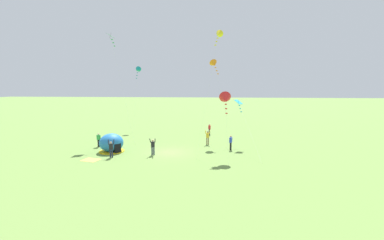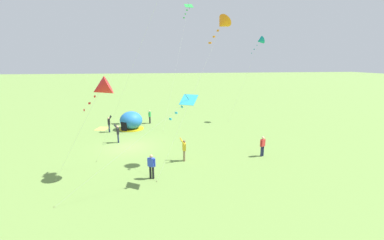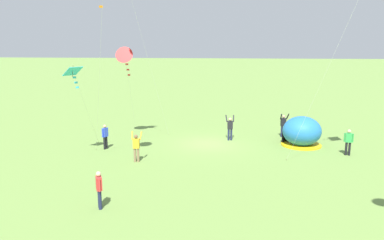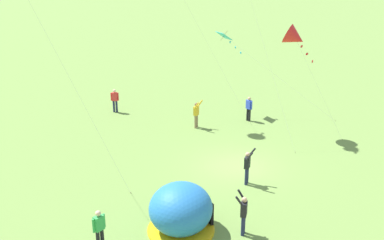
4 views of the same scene
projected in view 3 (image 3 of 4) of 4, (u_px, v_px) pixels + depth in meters
name	position (u px, v px, depth m)	size (l,w,h in m)	color
ground_plane	(208.00, 144.00, 27.14)	(300.00, 300.00, 0.00)	olive
popup_tent	(302.00, 132.00, 26.57)	(2.81, 2.81, 2.10)	#2672BF
picnic_blanket	(302.00, 134.00, 30.07)	(1.70, 1.30, 0.01)	gold
person_flying_kite	(230.00, 127.00, 27.96)	(0.68, 0.52, 1.89)	#1E2347
person_watching_sky	(99.00, 188.00, 16.40)	(0.38, 0.54, 1.72)	#1E2347
person_strolling	(348.00, 141.00, 24.22)	(0.58, 0.32, 1.72)	black
person_near_tent	(136.00, 146.00, 22.86)	(0.68, 0.47, 1.89)	#8C7251
person_arms_raised	(283.00, 124.00, 28.96)	(0.69, 0.57, 1.89)	#1E2347
person_with_toddler	(105.00, 135.00, 25.66)	(0.37, 0.55, 1.72)	black
kite_cyan	(74.00, 74.00, 22.74)	(2.44, 8.39, 5.88)	silver
kite_red	(126.00, 58.00, 27.49)	(1.38, 4.20, 6.92)	silver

